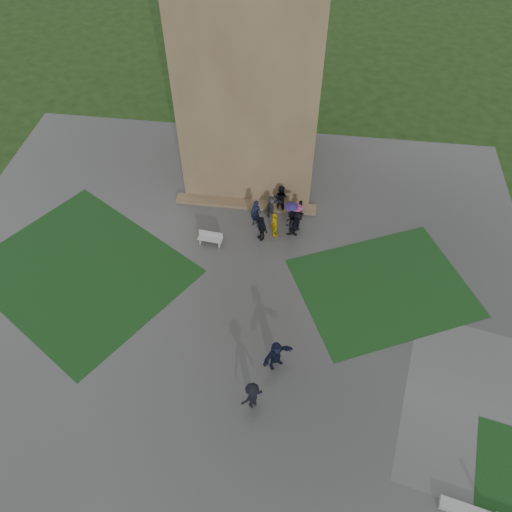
# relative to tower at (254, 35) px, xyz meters

# --- Properties ---
(ground) EXTENTS (120.00, 120.00, 0.00)m
(ground) POSITION_rel_tower_xyz_m (0.00, -15.00, -9.00)
(ground) COLOR black
(plaza) EXTENTS (34.00, 34.00, 0.02)m
(plaza) POSITION_rel_tower_xyz_m (0.00, -13.00, -8.99)
(plaza) COLOR #373735
(plaza) RESTS_ON ground
(lawn_inset_left) EXTENTS (14.10, 13.46, 0.01)m
(lawn_inset_left) POSITION_rel_tower_xyz_m (-8.50, -11.00, -8.97)
(lawn_inset_left) COLOR black
(lawn_inset_left) RESTS_ON plaza
(lawn_inset_right) EXTENTS (11.12, 10.15, 0.01)m
(lawn_inset_right) POSITION_rel_tower_xyz_m (8.50, -10.00, -8.97)
(lawn_inset_right) COLOR black
(lawn_inset_right) RESTS_ON plaza
(tower) EXTENTS (8.00, 8.00, 18.00)m
(tower) POSITION_rel_tower_xyz_m (0.00, 0.00, 0.00)
(tower) COLOR brown
(tower) RESTS_ON ground
(tower_plinth) EXTENTS (9.00, 0.80, 0.22)m
(tower_plinth) POSITION_rel_tower_xyz_m (0.00, -4.40, -8.87)
(tower_plinth) COLOR brown
(tower_plinth) RESTS_ON plaza
(bench) EXTENTS (1.49, 0.59, 0.85)m
(bench) POSITION_rel_tower_xyz_m (-1.60, -7.93, -8.55)
(bench) COLOR #A2A29E
(bench) RESTS_ON plaza
(visitor_cluster) EXTENTS (3.32, 3.60, 2.39)m
(visitor_cluster) POSITION_rel_tower_xyz_m (2.38, -6.04, -8.03)
(visitor_cluster) COLOR black
(visitor_cluster) RESTS_ON plaza
(pedestrian_mid) EXTENTS (1.67, 1.59, 1.83)m
(pedestrian_mid) POSITION_rel_tower_xyz_m (3.06, -15.49, -8.06)
(pedestrian_mid) COLOR black
(pedestrian_mid) RESTS_ON plaza
(pedestrian_near) EXTENTS (1.23, 1.18, 1.74)m
(pedestrian_near) POSITION_rel_tower_xyz_m (2.21, -17.68, -8.11)
(pedestrian_near) COLOR black
(pedestrian_near) RESTS_ON plaza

